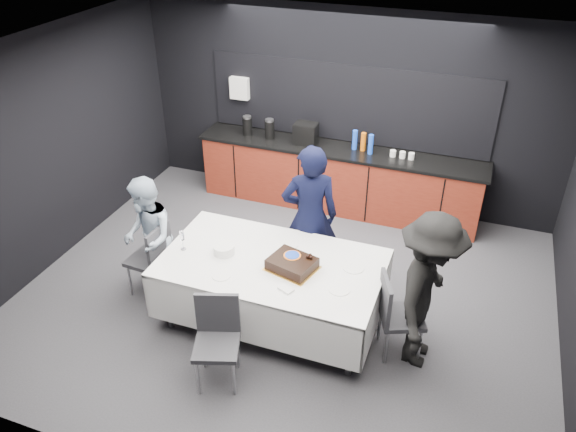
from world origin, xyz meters
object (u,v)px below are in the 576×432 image
(chair_right, at_px, (395,311))
(person_right, at_px, (427,292))
(party_table, at_px, (272,272))
(chair_left, at_px, (153,255))
(plate_stack, at_px, (224,249))
(chair_near, at_px, (217,334))
(cake_assembly, at_px, (292,264))
(champagne_flute, at_px, (182,237))
(person_center, at_px, (310,217))
(person_left, at_px, (148,237))

(chair_right, distance_m, person_right, 0.42)
(party_table, height_order, chair_left, chair_left)
(plate_stack, xyz_separation_m, person_right, (2.14, 0.01, 0.01))
(plate_stack, relative_size, chair_near, 0.25)
(party_table, bearing_deg, person_right, -0.88)
(cake_assembly, bearing_deg, party_table, 170.85)
(cake_assembly, xyz_separation_m, person_right, (1.36, 0.01, 0.00))
(chair_left, height_order, chair_right, same)
(champagne_flute, xyz_separation_m, chair_left, (-0.46, 0.07, -0.40))
(champagne_flute, relative_size, chair_right, 0.24)
(person_center, distance_m, person_left, 1.85)
(plate_stack, xyz_separation_m, chair_right, (1.86, -0.01, -0.30))
(person_left, bearing_deg, chair_left, 15.22)
(person_left, bearing_deg, chair_near, 18.75)
(chair_left, distance_m, chair_right, 2.76)
(cake_assembly, distance_m, person_right, 1.36)
(party_table, distance_m, chair_right, 1.33)
(person_right, bearing_deg, person_left, 93.78)
(person_center, xyz_separation_m, person_left, (-1.66, -0.79, -0.17))
(plate_stack, distance_m, person_center, 1.08)
(person_center, xyz_separation_m, person_right, (1.45, -0.82, -0.05))
(cake_assembly, relative_size, champagne_flute, 2.52)
(party_table, bearing_deg, chair_left, -178.33)
(person_right, bearing_deg, cake_assembly, 95.11)
(champagne_flute, relative_size, person_left, 0.15)
(chair_left, xyz_separation_m, person_center, (1.59, 0.84, 0.36))
(chair_left, bearing_deg, chair_right, 0.08)
(chair_right, bearing_deg, party_table, 178.35)
(plate_stack, distance_m, person_left, 0.98)
(chair_near, distance_m, person_right, 2.04)
(cake_assembly, distance_m, champagne_flute, 1.23)
(cake_assembly, height_order, person_center, person_center)
(plate_stack, distance_m, champagne_flute, 0.47)
(person_center, height_order, person_right, person_center)
(person_left, xyz_separation_m, person_right, (3.11, -0.04, 0.12))
(chair_left, height_order, chair_near, same)
(plate_stack, bearing_deg, chair_right, -0.23)
(chair_near, bearing_deg, party_table, 78.57)
(party_table, relative_size, person_left, 1.60)
(cake_assembly, relative_size, chair_left, 0.61)
(party_table, distance_m, person_right, 1.62)
(person_right, bearing_deg, champagne_flute, 96.52)
(chair_near, distance_m, person_left, 1.64)
(chair_right, bearing_deg, chair_near, -149.37)
(cake_assembly, bearing_deg, person_center, 95.94)
(person_center, bearing_deg, person_right, 127.39)
(champagne_flute, height_order, person_left, person_left)
(champagne_flute, bearing_deg, person_left, 166.11)
(party_table, height_order, person_center, person_center)
(chair_left, relative_size, person_center, 0.52)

